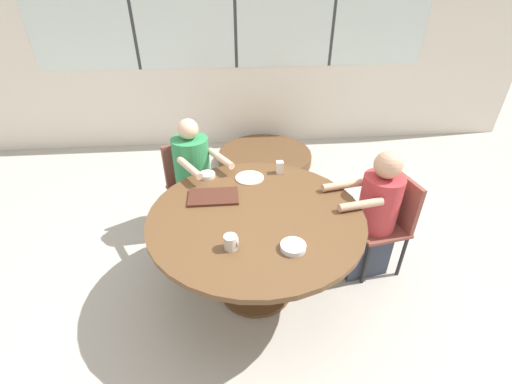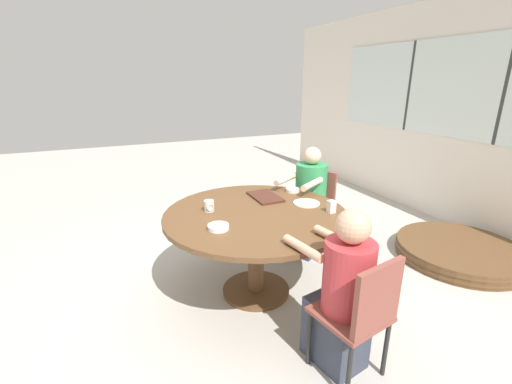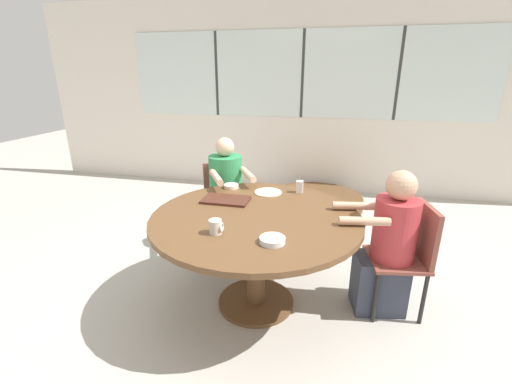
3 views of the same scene
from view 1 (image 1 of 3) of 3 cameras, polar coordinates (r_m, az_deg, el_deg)
The scene contains 14 objects.
ground_plane at distance 2.95m, azimuth 0.00°, elevation -15.71°, with size 16.00×16.00×0.00m, color #B2ADA3.
wall_back_with_windows at distance 5.02m, azimuth -3.39°, elevation 23.59°, with size 8.40×0.08×2.80m.
dining_table at distance 2.51m, azimuth 0.00°, elevation -6.00°, with size 1.54×1.54×0.77m.
chair_for_woman_green_shirt at distance 3.03m, azimuth 21.39°, elevation -3.84°, with size 0.46×0.46×0.86m.
chair_for_man_blue_shirt at distance 3.41m, azimuth -11.27°, elevation 2.26°, with size 0.55×0.55×0.86m.
person_woman_green_shirt at distance 2.95m, azimuth 18.70°, elevation -4.56°, with size 0.61×0.40×1.12m.
person_man_blue_shirt at distance 3.28m, azimuth -10.00°, elevation 1.12°, with size 0.58×0.68×1.16m.
food_tray_dark at distance 2.61m, azimuth -7.13°, elevation -0.78°, with size 0.38×0.23×0.02m.
coffee_mug at distance 2.12m, azimuth -4.18°, elevation -8.34°, with size 0.09×0.08×0.09m.
milk_carton_small at distance 2.92m, azimuth 3.98°, elevation 4.15°, with size 0.06×0.06×0.10m.
bowl_white_shallow at distance 2.14m, azimuth 6.21°, elevation -9.06°, with size 0.16×0.16×0.04m.
bowl_cereal at distance 2.89m, azimuth -8.13°, elevation 2.81°, with size 0.13×0.13×0.03m.
plate_tortillas at distance 2.85m, azimuth -1.07°, elevation 2.40°, with size 0.24×0.24×0.01m.
folded_table_stack at distance 4.73m, azimuth 1.47°, elevation 5.79°, with size 1.27×1.27×0.15m.
Camera 1 is at (-0.18, -1.96, 2.20)m, focal length 24.00 mm.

